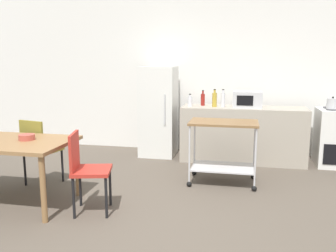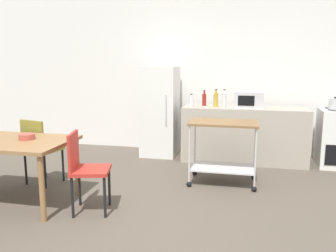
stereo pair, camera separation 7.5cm
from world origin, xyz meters
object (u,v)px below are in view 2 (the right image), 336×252
at_px(bottle_vinegar, 204,99).
at_px(bottle_wine, 216,99).
at_px(fruit_bowl, 27,137).
at_px(bottle_soda, 191,101).
at_px(chair_red, 85,166).
at_px(bottle_olive_oil, 224,100).
at_px(microwave, 249,100).
at_px(dining_table, 5,147).
at_px(kitchen_cart, 223,142).
at_px(kettle, 335,104).
at_px(refrigerator, 160,111).
at_px(chair_olive, 40,147).

distance_m(bottle_vinegar, bottle_wine, 0.24).
bearing_deg(fruit_bowl, bottle_soda, 55.22).
xyz_separation_m(chair_red, bottle_soda, (0.78, 2.37, 0.47)).
height_order(bottle_olive_oil, fruit_bowl, bottle_olive_oil).
xyz_separation_m(bottle_soda, microwave, (0.93, 0.06, 0.04)).
xyz_separation_m(bottle_wine, fruit_bowl, (-1.96, -2.29, -0.24)).
height_order(dining_table, microwave, microwave).
relative_size(kitchen_cart, microwave, 1.98).
bearing_deg(dining_table, kitchen_cart, 26.99).
height_order(microwave, kettle, microwave).
bearing_deg(microwave, bottle_wine, -178.05).
xyz_separation_m(kitchen_cart, fruit_bowl, (-2.17, -1.15, 0.21)).
distance_m(chair_red, bottle_olive_oil, 2.80).
bearing_deg(kettle, dining_table, -149.71).
distance_m(kitchen_cart, bottle_olive_oil, 1.22).
bearing_deg(bottle_wine, fruit_bowl, -130.55).
distance_m(bottle_wine, kettle, 1.80).
distance_m(dining_table, refrigerator, 2.79).
xyz_separation_m(refrigerator, fruit_bowl, (-0.98, -2.43, 0.01)).
height_order(dining_table, bottle_olive_oil, bottle_olive_oil).
height_order(chair_olive, microwave, microwave).
bearing_deg(fruit_bowl, bottle_olive_oil, 47.49).
relative_size(bottle_vinegar, bottle_wine, 0.89).
distance_m(bottle_soda, kettle, 2.20).
bearing_deg(refrigerator, kitchen_cart, -47.06).
distance_m(chair_olive, bottle_vinegar, 2.74).
relative_size(kitchen_cart, fruit_bowl, 5.02).
height_order(chair_olive, refrigerator, refrigerator).
bearing_deg(refrigerator, bottle_wine, -8.52).
height_order(chair_olive, kettle, kettle).
xyz_separation_m(bottle_soda, fruit_bowl, (-1.56, -2.24, -0.20)).
relative_size(dining_table, chair_olive, 1.69).
height_order(dining_table, kitchen_cart, kitchen_cart).
relative_size(kitchen_cart, kettle, 3.80).
bearing_deg(fruit_bowl, microwave, 42.87).
relative_size(bottle_olive_oil, microwave, 0.63).
bearing_deg(bottle_soda, chair_olive, -136.43).
distance_m(chair_olive, bottle_olive_oil, 2.92).
distance_m(bottle_vinegar, microwave, 0.74).
xyz_separation_m(bottle_soda, bottle_wine, (0.40, 0.04, 0.04)).
relative_size(chair_red, bottle_olive_oil, 3.06).
xyz_separation_m(bottle_olive_oil, kettle, (1.66, -0.03, -0.02)).
height_order(dining_table, bottle_soda, bottle_soda).
height_order(dining_table, chair_olive, chair_olive).
bearing_deg(fruit_bowl, chair_olive, 110.16).
bearing_deg(kettle, bottle_vinegar, 175.34).
relative_size(dining_table, fruit_bowl, 8.28).
xyz_separation_m(chair_olive, bottle_olive_oil, (2.30, 1.72, 0.50)).
bearing_deg(dining_table, chair_olive, 87.57).
xyz_separation_m(bottle_wine, microwave, (0.53, 0.02, 0.01)).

